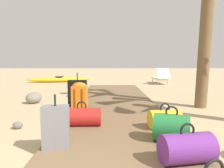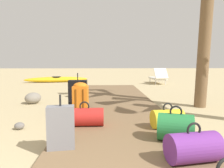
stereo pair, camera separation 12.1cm
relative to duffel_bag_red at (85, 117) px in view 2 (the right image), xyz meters
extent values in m
plane|color=tan|center=(0.60, 0.71, -0.23)|extent=(60.00, 60.00, 0.00)
cube|color=brown|center=(0.60, 1.57, -0.19)|extent=(1.99, 8.65, 0.08)
cylinder|color=red|center=(0.00, 0.00, 0.00)|extent=(0.63, 0.30, 0.29)
torus|color=black|center=(0.00, 0.00, 0.17)|extent=(0.16, 0.03, 0.16)
cylinder|color=#6B2D84|center=(1.25, -1.30, 0.01)|extent=(0.58, 0.40, 0.32)
torus|color=black|center=(1.25, -1.30, 0.20)|extent=(0.17, 0.05, 0.16)
cylinder|color=#237538|center=(1.27, -0.71, 0.03)|extent=(0.55, 0.49, 0.36)
torus|color=black|center=(1.27, -0.71, 0.25)|extent=(0.16, 0.07, 0.16)
cube|color=slate|center=(-0.20, -0.90, 0.11)|extent=(0.34, 0.21, 0.52)
cylinder|color=black|center=(-0.20, -0.90, 0.44)|extent=(0.02, 0.02, 0.14)
cube|color=orange|center=(-0.18, 1.03, 0.12)|extent=(0.32, 0.27, 0.54)
ellipsoid|color=orange|center=(-0.18, 1.03, 0.39)|extent=(0.31, 0.26, 0.15)
cylinder|color=#70380C|center=(-0.26, 0.91, 0.12)|extent=(0.04, 0.04, 0.43)
cylinder|color=#70380C|center=(-0.11, 0.90, 0.12)|extent=(0.04, 0.04, 0.43)
cube|color=black|center=(-0.29, 1.51, 0.16)|extent=(0.43, 0.21, 0.62)
cylinder|color=black|center=(-0.29, 1.51, 0.55)|extent=(0.02, 0.02, 0.17)
cylinder|color=gold|center=(1.32, -0.15, 0.00)|extent=(0.52, 0.36, 0.29)
torus|color=black|center=(1.32, -0.15, 0.17)|extent=(0.17, 0.05, 0.16)
cylinder|color=brown|center=(2.70, 1.61, 1.55)|extent=(0.28, 0.49, 3.57)
cube|color=white|center=(3.03, 7.31, 0.03)|extent=(0.64, 1.42, 0.08)
cube|color=white|center=(3.05, 6.71, 0.31)|extent=(0.61, 0.50, 0.50)
cylinder|color=silver|center=(2.77, 7.86, -0.12)|extent=(0.04, 0.04, 0.22)
cylinder|color=silver|center=(3.25, 7.88, -0.12)|extent=(0.04, 0.04, 0.22)
cylinder|color=silver|center=(2.81, 6.74, -0.12)|extent=(0.04, 0.04, 0.22)
cylinder|color=silver|center=(3.29, 6.76, -0.12)|extent=(0.04, 0.04, 0.22)
ellipsoid|color=gold|center=(-2.29, 8.10, -0.08)|extent=(3.41, 1.21, 0.30)
torus|color=black|center=(-2.29, 8.10, 0.05)|extent=(0.58, 0.58, 0.05)
ellipsoid|color=slate|center=(-1.09, 0.08, -0.17)|extent=(0.20, 0.19, 0.12)
ellipsoid|color=gray|center=(-1.59, 2.26, -0.08)|extent=(0.56, 0.57, 0.30)
camera|label=1|loc=(0.46, -3.39, 0.90)|focal=33.87mm
camera|label=2|loc=(0.33, -3.39, 0.90)|focal=33.87mm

